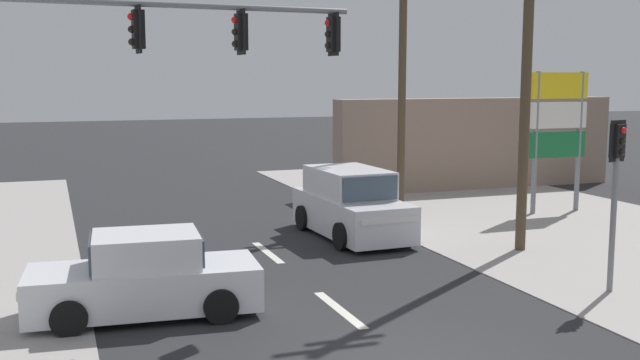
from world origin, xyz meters
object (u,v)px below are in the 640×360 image
(traffic_signal_mast, at_px, (121,80))
(suv_receding_far, at_px, (351,205))
(sedan_kerbside_parked, at_px, (145,279))
(shopping_plaza_sign, at_px, (558,122))
(utility_pole_midground_right, at_px, (528,24))
(utility_pole_background_right, at_px, (402,60))
(pedestal_signal_right_kerb, at_px, (616,177))

(traffic_signal_mast, bearing_deg, suv_receding_far, 38.53)
(sedan_kerbside_parked, bearing_deg, suv_receding_far, 39.71)
(traffic_signal_mast, distance_m, sedan_kerbside_parked, 3.66)
(traffic_signal_mast, relative_size, sedan_kerbside_parked, 1.58)
(traffic_signal_mast, bearing_deg, sedan_kerbside_parked, 5.90)
(traffic_signal_mast, relative_size, shopping_plaza_sign, 1.50)
(utility_pole_midground_right, relative_size, traffic_signal_mast, 1.59)
(utility_pole_background_right, distance_m, traffic_signal_mast, 13.17)
(pedestal_signal_right_kerb, bearing_deg, sedan_kerbside_parked, 169.32)
(utility_pole_background_right, xyz_separation_m, shopping_plaza_sign, (4.47, -2.35, -1.98))
(shopping_plaza_sign, bearing_deg, sedan_kerbside_parked, -155.52)
(pedestal_signal_right_kerb, height_order, sedan_kerbside_parked, pedestal_signal_right_kerb)
(pedestal_signal_right_kerb, xyz_separation_m, sedan_kerbside_parked, (-9.21, 1.74, -1.71))
(utility_pole_midground_right, bearing_deg, shopping_plaza_sign, 44.77)
(utility_pole_midground_right, distance_m, utility_pole_background_right, 6.66)
(utility_pole_background_right, distance_m, sedan_kerbside_parked, 13.59)
(traffic_signal_mast, relative_size, pedestal_signal_right_kerb, 1.93)
(pedestal_signal_right_kerb, relative_size, suv_receding_far, 0.77)
(pedestal_signal_right_kerb, xyz_separation_m, suv_receding_far, (-2.96, 6.93, -1.53))
(utility_pole_midground_right, height_order, shopping_plaza_sign, utility_pole_midground_right)
(utility_pole_background_right, bearing_deg, suv_receding_far, -132.75)
(utility_pole_background_right, bearing_deg, pedestal_signal_right_kerb, -91.66)
(utility_pole_midground_right, xyz_separation_m, suv_receding_far, (-3.44, 3.09, -4.83))
(utility_pole_midground_right, height_order, pedestal_signal_right_kerb, utility_pole_midground_right)
(suv_receding_far, distance_m, sedan_kerbside_parked, 8.14)
(utility_pole_background_right, relative_size, suv_receding_far, 2.05)
(pedestal_signal_right_kerb, distance_m, shopping_plaza_sign, 9.42)
(suv_receding_far, height_order, sedan_kerbside_parked, suv_receding_far)
(utility_pole_midground_right, bearing_deg, suv_receding_far, 138.08)
(pedestal_signal_right_kerb, relative_size, sedan_kerbside_parked, 0.82)
(pedestal_signal_right_kerb, xyz_separation_m, shopping_plaza_sign, (4.78, 8.11, 0.57))
(traffic_signal_mast, height_order, shopping_plaza_sign, traffic_signal_mast)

